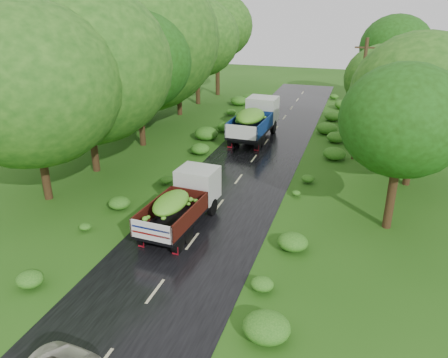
% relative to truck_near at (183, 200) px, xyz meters
% --- Properties ---
extents(ground, '(120.00, 120.00, 0.00)m').
position_rel_truck_near_xyz_m(ground, '(0.99, -5.38, -1.39)').
color(ground, '#1F4D10').
rests_on(ground, ground).
extents(road, '(6.50, 80.00, 0.02)m').
position_rel_truck_near_xyz_m(road, '(0.99, -0.38, -1.38)').
color(road, black).
rests_on(road, ground).
extents(road_lines, '(0.12, 69.60, 0.00)m').
position_rel_truck_near_xyz_m(road_lines, '(0.99, 0.62, -1.37)').
color(road_lines, '#BFB78C').
rests_on(road_lines, road).
extents(truck_near, '(2.43, 5.96, 2.46)m').
position_rel_truck_near_xyz_m(truck_near, '(0.00, 0.00, 0.00)').
color(truck_near, black).
rests_on(truck_near, ground).
extents(truck_far, '(2.75, 7.09, 2.94)m').
position_rel_truck_near_xyz_m(truck_far, '(-0.13, 15.43, 0.27)').
color(truck_far, black).
rests_on(truck_far, ground).
extents(utility_pole, '(1.46, 0.23, 8.32)m').
position_rel_truck_near_xyz_m(utility_pole, '(7.77, 12.76, 2.89)').
color(utility_pole, '#382616').
rests_on(utility_pole, ground).
extents(trees_left, '(7.47, 34.16, 9.80)m').
position_rel_truck_near_xyz_m(trees_left, '(-9.16, 14.57, 5.54)').
color(trees_left, black).
rests_on(trees_left, ground).
extents(trees_right, '(5.60, 30.72, 7.74)m').
position_rel_truck_near_xyz_m(trees_right, '(10.30, 14.98, 4.12)').
color(trees_right, black).
rests_on(trees_right, ground).
extents(shrubs, '(11.90, 44.00, 0.70)m').
position_rel_truck_near_xyz_m(shrubs, '(0.99, 8.62, -1.04)').
color(shrubs, '#1D5C15').
rests_on(shrubs, ground).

